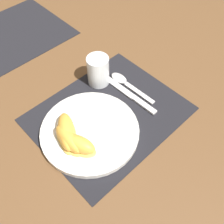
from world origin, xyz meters
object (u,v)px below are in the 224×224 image
Objects in this scene: plate at (90,131)px; citrus_wedge_2 at (79,145)px; spoon at (124,82)px; citrus_wedge_1 at (69,139)px; fork at (96,121)px; knife at (130,95)px; juice_glass at (98,72)px; citrus_wedge_0 at (67,132)px.

plate is 2.53× the size of citrus_wedge_2.
citrus_wedge_1 reaches higher than spoon.
citrus_wedge_2 is (-0.09, -0.03, 0.02)m from fork.
citrus_wedge_1 is (-0.24, -0.02, 0.03)m from knife.
knife is 0.24m from citrus_wedge_1.
citrus_wedge_1 is 0.03m from citrus_wedge_2.
knife is (0.03, -0.11, -0.04)m from juice_glass.
juice_glass reaches higher than fork.
knife is 1.22× the size of spoon.
plate is 0.20m from juice_glass.
citrus_wedge_1 is at bearing -115.86° from citrus_wedge_0.
spoon is 1.63× the size of citrus_wedge_2.
citrus_wedge_0 is at bearing 88.47° from citrus_wedge_2.
juice_glass is 0.45× the size of knife.
fork reaches higher than plate.
juice_glass is 0.12m from knife.
knife is at bearing 4.29° from fork.
juice_glass reaches higher than citrus_wedge_0.
knife is 0.05m from spoon.
spoon is (0.05, -0.06, -0.04)m from juice_glass.
spoon is at bearing 13.53° from citrus_wedge_1.
knife is 1.28× the size of fork.
citrus_wedge_0 is at bearing -152.87° from juice_glass.
citrus_wedge_2 is (-0.20, -0.15, -0.01)m from juice_glass.
citrus_wedge_1 is 1.00× the size of citrus_wedge_2.
citrus_wedge_0 is at bearing -170.48° from spoon.
fork is at bearing -160.77° from spoon.
knife is at bearing 6.15° from plate.
spoon is (0.20, 0.07, -0.00)m from plate.
fork is (-0.12, -0.12, -0.02)m from juice_glass.
citrus_wedge_2 is (-0.00, -0.05, -0.00)m from citrus_wedge_0.
plate is 0.03m from fork.
citrus_wedge_0 is at bearing 64.14° from citrus_wedge_1.
spoon is 0.18m from fork.
fork is at bearing 2.63° from citrus_wedge_1.
juice_glass is 0.55× the size of spoon.
plate is at bearing -24.08° from citrus_wedge_0.
spoon is at bearing -48.33° from juice_glass.
knife is at bearing -75.03° from juice_glass.
spoon is 0.28m from citrus_wedge_1.
fork is 0.09m from citrus_wedge_0.
spoon is (0.02, 0.05, 0.00)m from knife.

